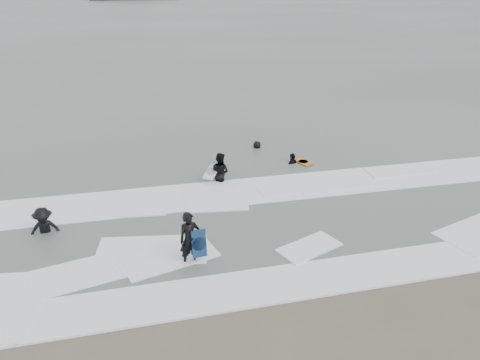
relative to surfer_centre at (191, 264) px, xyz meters
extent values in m
plane|color=brown|center=(2.55, -1.12, 0.00)|extent=(320.00, 320.00, 0.00)
plane|color=#47544C|center=(2.55, 78.88, 0.06)|extent=(320.00, 320.00, 0.00)
imported|color=black|center=(0.00, 0.00, 0.00)|extent=(0.79, 0.60, 1.94)
imported|color=black|center=(2.14, 6.32, 0.00)|extent=(1.19, 1.16, 1.94)
imported|color=black|center=(-5.03, 3.08, 0.00)|extent=(1.30, 0.80, 1.94)
imported|color=black|center=(6.10, 7.61, 0.00)|extent=(1.06, 0.90, 1.70)
imported|color=black|center=(4.89, 10.08, 0.00)|extent=(0.90, 0.75, 1.56)
cube|color=white|center=(2.55, -1.72, 0.03)|extent=(30.03, 2.32, 0.07)
cube|color=white|center=(2.55, 4.88, 0.04)|extent=(30.00, 2.60, 0.09)
camera|label=1|loc=(-1.25, -13.08, 9.03)|focal=35.00mm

